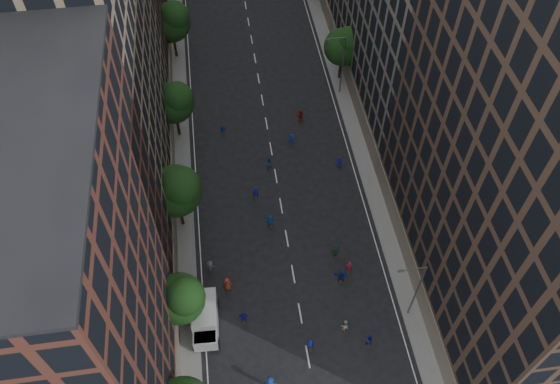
% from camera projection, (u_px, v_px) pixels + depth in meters
% --- Properties ---
extents(ground, '(240.00, 240.00, 0.00)m').
position_uv_depth(ground, '(267.00, 126.00, 70.51)').
color(ground, black).
rests_on(ground, ground).
extents(sidewalk_left, '(4.00, 105.00, 0.15)m').
position_uv_depth(sidewalk_left, '(172.00, 96.00, 74.00)').
color(sidewalk_left, slate).
rests_on(sidewalk_left, ground).
extents(sidewalk_right, '(4.00, 105.00, 0.15)m').
position_uv_depth(sidewalk_right, '(345.00, 79.00, 76.07)').
color(sidewalk_right, slate).
rests_on(sidewalk_right, ground).
extents(bldg_left_a, '(14.00, 22.00, 30.00)m').
position_uv_depth(bldg_left_a, '(52.00, 287.00, 39.33)').
color(bldg_left_a, '#542A20').
rests_on(bldg_left_a, ground).
extents(bldg_left_b, '(14.00, 26.00, 34.00)m').
position_uv_depth(bldg_left_b, '(74.00, 56.00, 52.45)').
color(bldg_left_b, '#836D56').
rests_on(bldg_left_b, ground).
extents(bldg_right_a, '(14.00, 30.00, 36.00)m').
position_uv_depth(bldg_right_a, '(543.00, 163.00, 42.70)').
color(bldg_right_a, '#483326').
rests_on(bldg_right_a, ground).
extents(tree_left_1, '(4.80, 4.80, 8.21)m').
position_uv_depth(tree_left_1, '(181.00, 298.00, 49.19)').
color(tree_left_1, black).
rests_on(tree_left_1, ground).
extents(tree_left_2, '(5.60, 5.60, 9.45)m').
position_uv_depth(tree_left_2, '(177.00, 190.00, 55.89)').
color(tree_left_2, black).
rests_on(tree_left_2, ground).
extents(tree_left_3, '(5.00, 5.00, 8.58)m').
position_uv_depth(tree_left_3, '(175.00, 101.00, 64.90)').
color(tree_left_3, black).
rests_on(tree_left_3, ground).
extents(tree_left_4, '(5.40, 5.40, 9.08)m').
position_uv_depth(tree_left_4, '(172.00, 21.00, 74.46)').
color(tree_left_4, black).
rests_on(tree_left_4, ground).
extents(tree_right_a, '(5.00, 5.00, 8.39)m').
position_uv_depth(tree_right_a, '(344.00, 45.00, 71.87)').
color(tree_right_a, black).
rests_on(tree_right_a, ground).
extents(streetlamp_near, '(2.64, 0.22, 9.06)m').
position_uv_depth(streetlamp_near, '(415.00, 289.00, 50.20)').
color(streetlamp_near, '#595B60').
rests_on(streetlamp_near, ground).
extents(streetlamp_far, '(2.64, 0.22, 9.06)m').
position_uv_depth(streetlamp_far, '(341.00, 62.00, 70.40)').
color(streetlamp_far, '#595B60').
rests_on(streetlamp_far, ground).
extents(cargo_van, '(2.77, 5.49, 2.87)m').
position_uv_depth(cargo_van, '(205.00, 319.00, 52.32)').
color(cargo_van, '#BBBCBD').
rests_on(cargo_van, ground).
extents(skater_1, '(0.68, 0.46, 1.83)m').
position_uv_depth(skater_1, '(310.00, 344.00, 51.34)').
color(skater_1, '#1522AF').
rests_on(skater_1, ground).
extents(skater_2, '(0.80, 0.62, 1.63)m').
position_uv_depth(skater_2, '(368.00, 340.00, 51.73)').
color(skater_2, '#1419A7').
rests_on(skater_2, ground).
extents(skater_3, '(1.30, 0.94, 1.81)m').
position_uv_depth(skater_3, '(270.00, 383.00, 49.10)').
color(skater_3, navy).
rests_on(skater_3, ground).
extents(skater_4, '(1.06, 0.59, 1.71)m').
position_uv_depth(skater_4, '(244.00, 317.00, 53.10)').
color(skater_4, '#1C15B1').
rests_on(skater_4, ground).
extents(skater_5, '(1.65, 0.80, 1.70)m').
position_uv_depth(skater_5, '(341.00, 276.00, 55.92)').
color(skater_5, '#122C98').
rests_on(skater_5, ground).
extents(skater_6, '(1.03, 0.80, 1.85)m').
position_uv_depth(skater_6, '(227.00, 284.00, 55.27)').
color(skater_6, '#9E301A').
rests_on(skater_6, ground).
extents(skater_7, '(0.68, 0.48, 1.75)m').
position_uv_depth(skater_7, '(349.00, 267.00, 56.57)').
color(skater_7, maroon).
rests_on(skater_7, ground).
extents(skater_8, '(0.86, 0.71, 1.62)m').
position_uv_depth(skater_8, '(345.00, 325.00, 52.63)').
color(skater_8, '#BABAB6').
rests_on(skater_8, ground).
extents(skater_9, '(1.14, 0.74, 1.68)m').
position_uv_depth(skater_9, '(210.00, 267.00, 56.63)').
color(skater_9, '#47464C').
rests_on(skater_9, ground).
extents(skater_10, '(1.10, 0.70, 1.74)m').
position_uv_depth(skater_10, '(336.00, 251.00, 57.74)').
color(skater_10, '#1D6132').
rests_on(skater_10, ground).
extents(skater_11, '(1.55, 0.57, 1.64)m').
position_uv_depth(skater_11, '(270.00, 221.00, 60.24)').
color(skater_11, blue).
rests_on(skater_11, ground).
extents(skater_12, '(0.83, 0.63, 1.53)m').
position_uv_depth(skater_12, '(339.00, 162.00, 65.66)').
color(skater_12, '#1B139C').
rests_on(skater_12, ground).
extents(skater_13, '(0.69, 0.46, 1.86)m').
position_uv_depth(skater_13, '(255.00, 193.00, 62.56)').
color(skater_13, '#1417A8').
rests_on(skater_13, ground).
extents(skater_14, '(1.04, 0.92, 1.78)m').
position_uv_depth(skater_14, '(268.00, 163.00, 65.37)').
color(skater_14, '#124899').
rests_on(skater_14, ground).
extents(skater_15, '(1.23, 0.82, 1.77)m').
position_uv_depth(skater_15, '(292.00, 140.00, 67.76)').
color(skater_15, '#1429A5').
rests_on(skater_15, ground).
extents(skater_16, '(0.92, 0.44, 1.53)m').
position_uv_depth(skater_16, '(223.00, 130.00, 68.97)').
color(skater_16, '#1435A3').
rests_on(skater_16, ground).
extents(skater_17, '(1.68, 1.05, 1.73)m').
position_uv_depth(skater_17, '(300.00, 115.00, 70.49)').
color(skater_17, '#A8221C').
rests_on(skater_17, ground).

